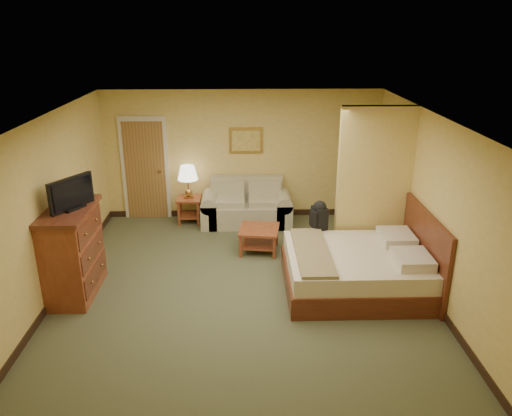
{
  "coord_description": "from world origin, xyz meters",
  "views": [
    {
      "loc": [
        0.02,
        -6.76,
        3.81
      ],
      "look_at": [
        0.22,
        0.6,
        1.06
      ],
      "focal_mm": 35.0,
      "sensor_mm": 36.0,
      "label": 1
    }
  ],
  "objects_px": {
    "coffee_table": "(259,235)",
    "dresser": "(72,252)",
    "loveseat": "(247,209)",
    "bed": "(363,268)"
  },
  "relations": [
    {
      "from": "coffee_table",
      "to": "dresser",
      "type": "height_order",
      "value": "dresser"
    },
    {
      "from": "loveseat",
      "to": "dresser",
      "type": "bearing_deg",
      "value": -133.4
    },
    {
      "from": "coffee_table",
      "to": "dresser",
      "type": "distance_m",
      "value": 3.12
    },
    {
      "from": "coffee_table",
      "to": "bed",
      "type": "height_order",
      "value": "bed"
    },
    {
      "from": "coffee_table",
      "to": "dresser",
      "type": "relative_size",
      "value": 0.56
    },
    {
      "from": "coffee_table",
      "to": "dresser",
      "type": "bearing_deg",
      "value": -153.35
    },
    {
      "from": "loveseat",
      "to": "bed",
      "type": "height_order",
      "value": "bed"
    },
    {
      "from": "coffee_table",
      "to": "bed",
      "type": "relative_size",
      "value": 0.34
    },
    {
      "from": "coffee_table",
      "to": "dresser",
      "type": "xyz_separation_m",
      "value": [
        -2.77,
        -1.39,
        0.37
      ]
    },
    {
      "from": "loveseat",
      "to": "bed",
      "type": "xyz_separation_m",
      "value": [
        1.73,
        -2.67,
        0.04
      ]
    }
  ]
}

